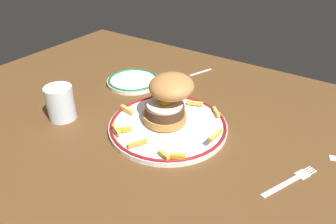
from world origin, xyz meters
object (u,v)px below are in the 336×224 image
Objects in this scene: dinner_plate at (168,125)px; burger at (168,98)px; side_plate at (133,81)px; water_glass at (61,105)px; spoon at (187,76)px; fork at (291,181)px.

burger is (-0.86, 1.46, 6.53)cm from dinner_plate.
burger is at bearing -30.14° from side_plate.
water_glass is 25.31cm from side_plate.
burger reaches higher than dinner_plate.
burger is at bearing -68.34° from spoon.
water_glass is 55.19cm from fork.
fork is at bearing -2.89° from dinner_plate.
dinner_plate is at bearing -67.84° from spoon.
dinner_plate is 29.73cm from fork.
spoon is (13.44, 38.34, -3.54)cm from water_glass.
side_plate is 1.21× the size of spoon.
fork is at bearing 10.04° from water_glass.
side_plate is 17.43cm from spoon.
water_glass is at bearing -169.96° from fork.
spoon is (-10.24, 25.78, -7.01)cm from burger.
spoon is (-40.78, 28.74, 0.18)cm from fork.
side_plate is (-21.47, 12.47, -6.54)cm from burger.
dinner_plate is 2.17× the size of spoon.
dinner_plate reaches higher than fork.
spoon is (11.23, 13.31, -0.48)cm from side_plate.
burger is at bearing 27.94° from water_glass.
side_plate is (2.21, 25.02, -3.06)cm from water_glass.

